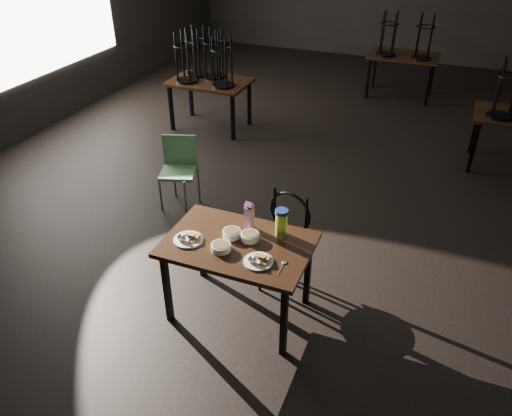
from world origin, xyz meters
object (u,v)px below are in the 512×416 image
at_px(main_table, 238,250).
at_px(bentwood_chair, 282,234).
at_px(juice_carton, 249,216).
at_px(school_chair, 179,165).
at_px(water_bottle, 281,222).

xyz_separation_m(main_table, bentwood_chair, (0.21, 0.51, -0.12)).
xyz_separation_m(juice_carton, school_chair, (-1.37, 1.20, -0.36)).
bearing_deg(water_bottle, bentwood_chair, 105.58).
xyz_separation_m(juice_carton, water_bottle, (0.28, 0.01, 0.00)).
bearing_deg(main_table, water_bottle, 39.36).
height_order(juice_carton, water_bottle, juice_carton).
bearing_deg(water_bottle, school_chair, 144.29).
bearing_deg(juice_carton, water_bottle, 1.46).
distance_m(juice_carton, water_bottle, 0.28).
height_order(juice_carton, school_chair, juice_carton).
relative_size(water_bottle, bentwood_chair, 0.26).
bearing_deg(bentwood_chair, juice_carton, -112.92).
relative_size(juice_carton, school_chair, 0.31).
relative_size(main_table, school_chair, 1.43).
bearing_deg(juice_carton, bentwood_chair, 54.05).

